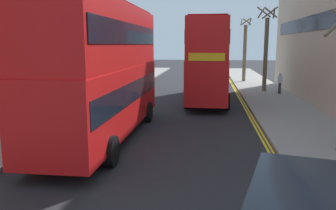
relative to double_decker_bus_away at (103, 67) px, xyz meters
name	(u,v)px	position (x,y,z in m)	size (l,w,h in m)	color
sidewalk_right	(300,125)	(8.90, 3.31, -2.96)	(4.00, 80.00, 0.14)	gray
sidewalk_left	(50,118)	(-4.10, 3.31, -2.96)	(4.00, 80.00, 0.14)	gray
kerb_line_outer	(263,135)	(6.80, 1.31, -3.03)	(0.10, 56.00, 0.01)	yellow
kerb_line_inner	(259,135)	(6.64, 1.31, -3.03)	(0.10, 56.00, 0.01)	yellow
double_decker_bus_away	(103,67)	(0.00, 0.00, 0.00)	(2.86, 10.83, 5.64)	red
double_decker_bus_oncoming	(209,58)	(4.33, 10.61, 0.00)	(2.98, 10.86, 5.64)	red
pedestrian_far	(280,83)	(9.91, 13.87, -2.04)	(0.34, 0.22, 1.62)	#2D2D38
street_tree_mid	(245,51)	(8.04, 23.32, 0.27)	(1.14, 1.17, 6.59)	#6B6047
street_tree_far	(266,50)	(8.94, 15.31, 0.51)	(1.76, 1.79, 6.87)	#6B6047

